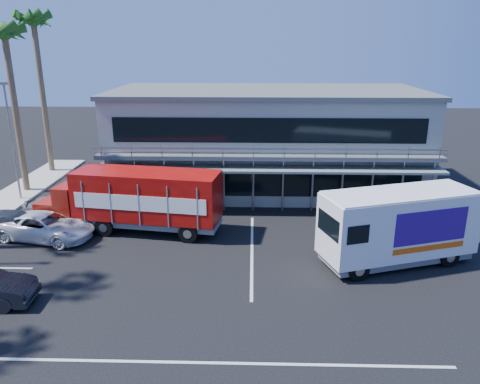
{
  "coord_description": "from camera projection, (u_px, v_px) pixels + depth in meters",
  "views": [
    {
      "loc": [
        2.01,
        -19.52,
        10.58
      ],
      "look_at": [
        1.28,
        6.17,
        2.3
      ],
      "focal_mm": 35.0,
      "sensor_mm": 36.0,
      "label": 1
    }
  ],
  "objects": [
    {
      "name": "parked_car_c",
      "position": [
        46.0,
        226.0,
        26.08
      ],
      "size": [
        5.77,
        3.59,
        1.49
      ],
      "primitive_type": "imported",
      "rotation": [
        0.0,
        0.0,
        1.35
      ],
      "color": "white",
      "rests_on": "ground"
    },
    {
      "name": "parked_car_e",
      "position": [
        59.0,
        205.0,
        29.6
      ],
      "size": [
        4.5,
        2.8,
        1.43
      ],
      "primitive_type": "imported",
      "rotation": [
        0.0,
        0.0,
        1.86
      ],
      "color": "slate",
      "rests_on": "ground"
    },
    {
      "name": "ground",
      "position": [
        209.0,
        279.0,
        21.87
      ],
      "size": [
        120.0,
        120.0,
        0.0
      ],
      "primitive_type": "plane",
      "color": "black",
      "rests_on": "ground"
    },
    {
      "name": "parked_car_d",
      "position": [
        15.0,
        224.0,
        26.39
      ],
      "size": [
        5.13,
        2.22,
        1.47
      ],
      "primitive_type": "imported",
      "rotation": [
        0.0,
        0.0,
        1.6
      ],
      "color": "#292F37",
      "rests_on": "ground"
    },
    {
      "name": "building",
      "position": [
        266.0,
        139.0,
        34.88
      ],
      "size": [
        22.4,
        12.0,
        7.3
      ],
      "color": "gray",
      "rests_on": "ground"
    },
    {
      "name": "palm_e",
      "position": [
        5.0,
        42.0,
        31.39
      ],
      "size": [
        2.8,
        2.8,
        12.25
      ],
      "color": "brown",
      "rests_on": "ground"
    },
    {
      "name": "white_van",
      "position": [
        398.0,
        226.0,
        22.92
      ],
      "size": [
        8.03,
        4.83,
        3.71
      ],
      "rotation": [
        0.0,
        0.0,
        0.31
      ],
      "color": "white",
      "rests_on": "ground"
    },
    {
      "name": "light_pole_far",
      "position": [
        12.0,
        137.0,
        31.34
      ],
      "size": [
        0.5,
        0.25,
        8.09
      ],
      "color": "gray",
      "rests_on": "ground"
    },
    {
      "name": "red_truck",
      "position": [
        135.0,
        198.0,
        26.88
      ],
      "size": [
        10.98,
        4.1,
        3.61
      ],
      "rotation": [
        0.0,
        0.0,
        -0.15
      ],
      "color": "maroon",
      "rests_on": "ground"
    },
    {
      "name": "palm_f",
      "position": [
        34.0,
        30.0,
        36.36
      ],
      "size": [
        2.8,
        2.8,
        13.25
      ],
      "color": "brown",
      "rests_on": "ground"
    }
  ]
}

